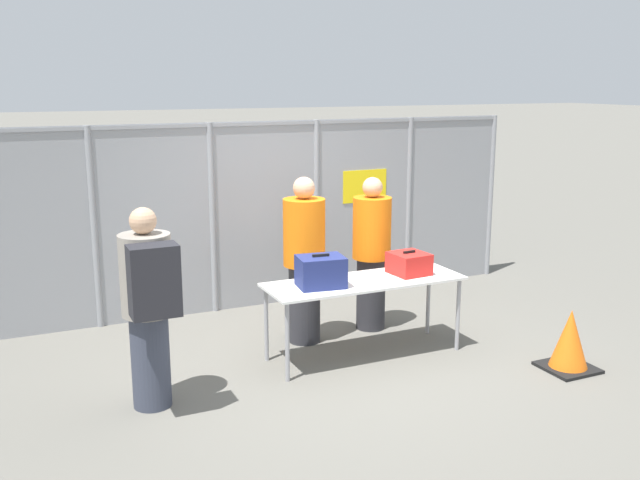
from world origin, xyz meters
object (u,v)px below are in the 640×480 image
object	(u,v)px
suitcase_navy	(321,272)
suitcase_red	(409,263)
traveler_hooded	(149,301)
traffic_cone	(570,342)
security_worker_near	(304,258)
inspection_table	(364,286)
security_worker_far	(371,252)
utility_trailer	(276,230)

from	to	relation	value
suitcase_navy	suitcase_red	world-z (taller)	suitcase_navy
suitcase_red	traveler_hooded	size ratio (longest dim) A/B	0.23
suitcase_navy	traffic_cone	size ratio (longest dim) A/B	0.80
security_worker_near	traffic_cone	size ratio (longest dim) A/B	2.96
inspection_table	security_worker_far	xyz separation A→B (m)	(0.44, 0.67, 0.15)
traveler_hooded	security_worker_far	xyz separation A→B (m)	(2.54, 0.98, -0.06)
suitcase_navy	traffic_cone	distance (m)	2.39
suitcase_red	security_worker_near	bearing A→B (deg)	147.01
utility_trailer	suitcase_red	bearing A→B (deg)	-92.39
suitcase_red	traveler_hooded	world-z (taller)	traveler_hooded
inspection_table	traffic_cone	world-z (taller)	inspection_table
suitcase_navy	suitcase_red	xyz separation A→B (m)	(0.98, 0.04, -0.04)
inspection_table	suitcase_navy	size ratio (longest dim) A/B	4.19
traveler_hooded	security_worker_near	bearing A→B (deg)	28.37
suitcase_navy	suitcase_red	distance (m)	0.98
suitcase_red	security_worker_far	distance (m)	0.65
security_worker_near	suitcase_navy	bearing A→B (deg)	82.99
traveler_hooded	security_worker_near	xyz separation A→B (m)	(1.73, 0.90, -0.04)
inspection_table	suitcase_red	xyz separation A→B (m)	(0.51, 0.02, 0.17)
inspection_table	suitcase_red	distance (m)	0.53
security_worker_far	traffic_cone	world-z (taller)	security_worker_far
suitcase_navy	traffic_cone	world-z (taller)	suitcase_navy
suitcase_red	security_worker_near	distance (m)	1.05
traveler_hooded	utility_trailer	distance (m)	5.23
traveler_hooded	traffic_cone	size ratio (longest dim) A/B	2.89
security_worker_far	utility_trailer	size ratio (longest dim) A/B	0.43
suitcase_red	security_worker_near	xyz separation A→B (m)	(-0.88, 0.57, 0.01)
security_worker_far	suitcase_red	bearing A→B (deg)	121.57
suitcase_navy	inspection_table	bearing A→B (deg)	2.59
security_worker_near	security_worker_far	bearing A→B (deg)	-172.57
traveler_hooded	suitcase_navy	bearing A→B (deg)	10.93
traveler_hooded	security_worker_far	world-z (taller)	traveler_hooded
inspection_table	security_worker_near	distance (m)	0.72
utility_trailer	traffic_cone	bearing A→B (deg)	-80.28
suitcase_red	traveler_hooded	bearing A→B (deg)	-172.75
inspection_table	traffic_cone	bearing A→B (deg)	-35.17
inspection_table	utility_trailer	world-z (taller)	inspection_table
inspection_table	traveler_hooded	world-z (taller)	traveler_hooded
inspection_table	traveler_hooded	bearing A→B (deg)	-171.59
traveler_hooded	traffic_cone	distance (m)	3.81
suitcase_navy	security_worker_far	world-z (taller)	security_worker_far
security_worker_near	suitcase_red	bearing A→B (deg)	149.17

